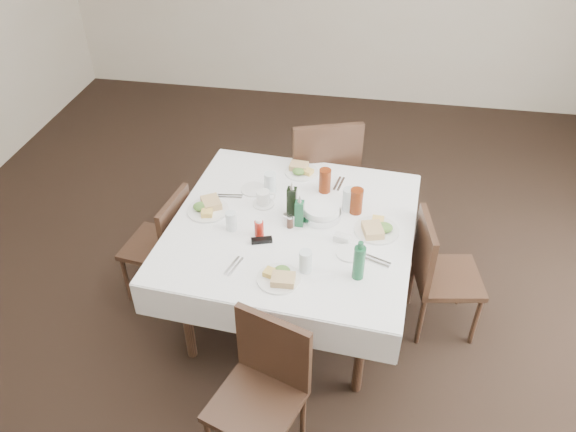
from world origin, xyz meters
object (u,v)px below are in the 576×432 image
object	(u,v)px
chair_west	(165,240)
oil_cruet_dark	(292,200)
dining_table	(292,232)
oil_cruet_green	(299,212)
chair_north	(323,171)
ketchup_bottle	(259,228)
water_s	(305,261)
water_w	(231,221)
coffee_mug	(264,199)
water_n	(270,183)
bread_basket	(321,212)
green_bottle	(359,262)
chair_south	(264,383)
chair_east	(436,269)
water_e	(349,199)

from	to	relation	value
chair_west	oil_cruet_dark	size ratio (longest dim) A/B	3.47
dining_table	oil_cruet_green	world-z (taller)	oil_cruet_green
chair_north	ketchup_bottle	size ratio (longest dim) A/B	8.86
water_s	water_w	distance (m)	0.56
chair_north	oil_cruet_dark	xyz separation A→B (m)	(-0.11, -0.76, 0.27)
water_w	ketchup_bottle	bearing A→B (deg)	-8.50
coffee_mug	water_n	bearing A→B (deg)	84.07
chair_north	water_s	xyz separation A→B (m)	(0.05, -1.25, 0.23)
water_n	water_s	size ratio (longest dim) A/B	1.10
water_w	oil_cruet_green	size ratio (longest dim) A/B	0.56
bread_basket	oil_cruet_dark	world-z (taller)	oil_cruet_dark
green_bottle	chair_south	bearing A→B (deg)	-125.81
oil_cruet_green	water_w	bearing A→B (deg)	-164.05
ketchup_bottle	bread_basket	bearing A→B (deg)	34.85
chair_north	coffee_mug	xyz separation A→B (m)	(-0.30, -0.70, 0.21)
oil_cruet_green	green_bottle	size ratio (longest dim) A/B	0.89
oil_cruet_dark	water_s	bearing A→B (deg)	-72.24
chair_west	oil_cruet_dark	bearing A→B (deg)	3.69
dining_table	water_s	bearing A→B (deg)	-70.96
chair_south	green_bottle	size ratio (longest dim) A/B	3.59
dining_table	oil_cruet_dark	bearing A→B (deg)	102.07
dining_table	oil_cruet_green	size ratio (longest dim) A/B	7.18
bread_basket	coffee_mug	size ratio (longest dim) A/B	1.66
water_n	oil_cruet_green	xyz separation A→B (m)	(0.24, -0.30, 0.02)
chair_east	green_bottle	distance (m)	0.76
chair_west	chair_east	bearing A→B (deg)	0.33
water_e	bread_basket	world-z (taller)	water_e
dining_table	chair_north	bearing A→B (deg)	84.29
coffee_mug	green_bottle	xyz separation A→B (m)	(0.63, -0.55, 0.06)
dining_table	coffee_mug	world-z (taller)	coffee_mug
water_w	coffee_mug	size ratio (longest dim) A/B	0.83
water_e	water_w	xyz separation A→B (m)	(-0.67, -0.32, -0.01)
chair_east	bread_basket	bearing A→B (deg)	176.77
chair_west	coffee_mug	distance (m)	0.74
dining_table	water_s	size ratio (longest dim) A/B	11.92
water_s	water_e	size ratio (longest dim) A/B	0.87
chair_east	chair_west	size ratio (longest dim) A/B	1.03
chair_east	oil_cruet_green	distance (m)	0.94
chair_west	ketchup_bottle	world-z (taller)	ketchup_bottle
water_e	oil_cruet_dark	size ratio (longest dim) A/B	0.63
water_e	dining_table	bearing A→B (deg)	-148.44
chair_east	water_e	bearing A→B (deg)	165.58
dining_table	water_n	bearing A→B (deg)	123.32
water_s	water_w	size ratio (longest dim) A/B	1.07
coffee_mug	dining_table	bearing A→B (deg)	-36.47
chair_south	chair_east	xyz separation A→B (m)	(0.88, 1.01, -0.01)
chair_south	chair_west	world-z (taller)	chair_south
coffee_mug	chair_south	bearing A→B (deg)	-78.59
oil_cruet_green	coffee_mug	bearing A→B (deg)	147.17
chair_north	water_e	distance (m)	0.74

